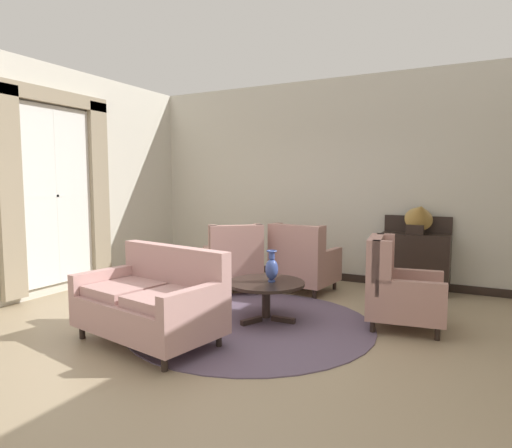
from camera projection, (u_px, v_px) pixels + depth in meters
The scene contains 14 objects.
ground at pixel (238, 333), 4.70m from camera, with size 9.05×9.05×0.00m, color #9E896B.
wall_back at pixel (328, 181), 7.20m from camera, with size 6.63×0.08×3.28m, color beige.
wall_left at pixel (86, 181), 6.82m from camera, with size 0.08×4.21×3.28m, color beige.
baseboard_back at pixel (325, 275), 7.30m from camera, with size 6.47×0.03×0.12m, color black.
area_rug at pixel (251, 324), 4.96m from camera, with size 2.77×2.77×0.01m, color #5B4C60.
window_with_curtains at pixel (58, 185), 6.24m from camera, with size 0.12×1.80×2.82m.
coffee_table at pixel (266, 289), 5.07m from camera, with size 0.90×0.90×0.46m.
porcelain_vase at pixel (272, 268), 5.05m from camera, with size 0.15×0.15×0.37m.
settee at pixel (152, 302), 4.41m from camera, with size 1.61×1.10×0.95m.
armchair_near_sideboard at pixel (398, 289), 4.84m from camera, with size 0.90×0.84×1.01m.
armchair_far_left at pixel (233, 263), 6.42m from camera, with size 1.17×1.18×1.01m.
armchair_foreground_right at pixel (303, 263), 6.40m from camera, with size 0.91×0.91×1.01m.
sideboard at pixel (415, 259), 6.39m from camera, with size 0.96×0.41×1.11m.
gramophone at pixel (419, 215), 6.22m from camera, with size 0.50×0.59×0.58m.
Camera 1 is at (2.27, -3.96, 1.62)m, focal length 30.65 mm.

